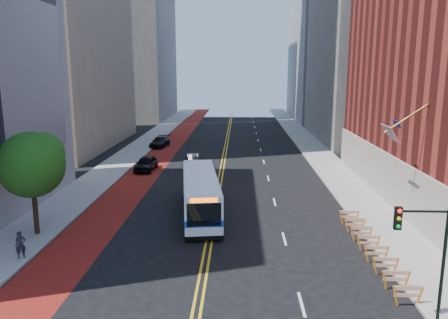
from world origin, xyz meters
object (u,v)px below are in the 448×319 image
traffic_signal (424,243)px  transit_bus (200,193)px  car_a (146,163)px  street_tree (32,162)px  pedestrian (21,245)px  car_c (160,142)px  car_b (194,160)px

traffic_signal → transit_bus: size_ratio=0.44×
car_a → street_tree: bearing=-95.4°
street_tree → transit_bus: street_tree is taller
traffic_signal → pedestrian: (-19.87, 5.73, -2.78)m
street_tree → traffic_signal: street_tree is taller
car_c → pedestrian: bearing=-85.0°
car_a → pedestrian: size_ratio=2.89×
car_a → car_b: (4.91, 2.18, -0.09)m
street_tree → traffic_signal: 22.79m
car_a → car_c: bearing=98.5°
car_c → pedestrian: pedestrian is taller
car_b → street_tree: bearing=-125.0°
street_tree → car_b: (8.02, 21.18, -4.23)m
transit_bus → car_a: bearing=109.1°
transit_bus → pedestrian: size_ratio=7.25×
car_a → pedestrian: pedestrian is taller
car_b → pedestrian: 26.03m
pedestrian → traffic_signal: bearing=-48.7°
street_tree → traffic_signal: bearing=-24.8°
street_tree → pedestrian: 5.57m
transit_bus → car_b: size_ratio=2.76×
transit_bus → car_c: (-8.28, 28.98, -0.92)m
car_b → pedestrian: pedestrian is taller
traffic_signal → car_b: 33.37m
traffic_signal → car_a: (-17.55, 28.55, -2.94)m
traffic_signal → car_c: traffic_signal is taller
street_tree → car_b: bearing=69.3°
street_tree → car_b: street_tree is taller
transit_bus → car_c: transit_bus is taller
transit_bus → car_a: transit_bus is taller
car_a → pedestrian: (-2.32, -22.82, 0.16)m
street_tree → transit_bus: 11.73m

